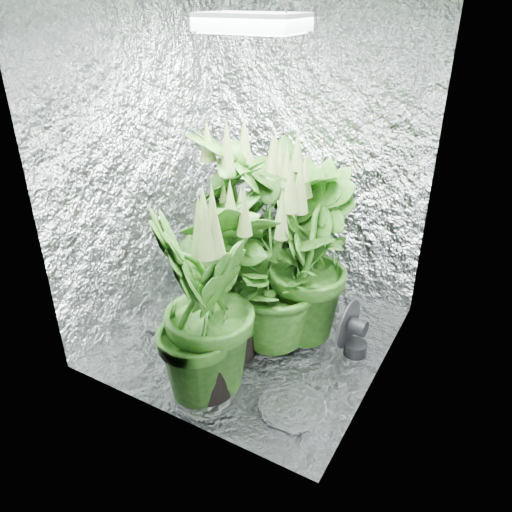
{
  "coord_description": "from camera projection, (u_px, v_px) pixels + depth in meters",
  "views": [
    {
      "loc": [
        1.3,
        -2.24,
        1.95
      ],
      "look_at": [
        0.02,
        0.0,
        0.58
      ],
      "focal_mm": 35.0,
      "sensor_mm": 36.0,
      "label": 1
    }
  ],
  "objects": [
    {
      "name": "plant_label",
      "position": [
        212.0,
        358.0,
        2.55
      ],
      "size": [
        0.05,
        0.04,
        0.07
      ],
      "primitive_type": "cube",
      "rotation": [
        -0.21,
        0.0,
        0.37
      ],
      "color": "white",
      "rests_on": "plant_g"
    },
    {
      "name": "plant_b",
      "position": [
        286.0,
        221.0,
        3.49
      ],
      "size": [
        0.79,
        0.79,
        1.16
      ],
      "rotation": [
        0.0,
        0.0,
        0.7
      ],
      "color": "black",
      "rests_on": "ground"
    },
    {
      "name": "plant_f",
      "position": [
        232.0,
        282.0,
        2.8
      ],
      "size": [
        0.74,
        0.74,
        1.09
      ],
      "rotation": [
        0.0,
        0.0,
        3.74
      ],
      "color": "black",
      "rests_on": "ground"
    },
    {
      "name": "ground",
      "position": [
        253.0,
        335.0,
        3.21
      ],
      "size": [
        1.6,
        1.6,
        0.0
      ],
      "primitive_type": "plane",
      "color": "silver",
      "rests_on": "ground"
    },
    {
      "name": "plant_e",
      "position": [
        267.0,
        274.0,
        2.94
      ],
      "size": [
        1.0,
        1.0,
        1.01
      ],
      "rotation": [
        0.0,
        0.0,
        2.91
      ],
      "color": "black",
      "rests_on": "ground"
    },
    {
      "name": "plant_h",
      "position": [
        227.0,
        269.0,
        3.03
      ],
      "size": [
        0.7,
        0.7,
        1.01
      ],
      "rotation": [
        0.0,
        0.0,
        5.76
      ],
      "color": "black",
      "rests_on": "ground"
    },
    {
      "name": "plant_a",
      "position": [
        279.0,
        231.0,
        3.33
      ],
      "size": [
        1.16,
        1.16,
        1.13
      ],
      "rotation": [
        0.0,
        0.0,
        0.28
      ],
      "color": "black",
      "rests_on": "ground"
    },
    {
      "name": "plant_d",
      "position": [
        232.0,
        228.0,
        3.19
      ],
      "size": [
        0.96,
        0.96,
        1.32
      ],
      "rotation": [
        0.0,
        0.0,
        2.28
      ],
      "color": "black",
      "rests_on": "ground"
    },
    {
      "name": "walls",
      "position": [
        253.0,
        188.0,
        2.74
      ],
      "size": [
        1.62,
        1.62,
        2.0
      ],
      "color": "silver",
      "rests_on": "ground"
    },
    {
      "name": "circulation_fan",
      "position": [
        352.0,
        332.0,
        2.99
      ],
      "size": [
        0.15,
        0.31,
        0.35
      ],
      "rotation": [
        0.0,
        0.0,
        -0.08
      ],
      "color": "black",
      "rests_on": "ground"
    },
    {
      "name": "plant_c",
      "position": [
        308.0,
        260.0,
        2.98
      ],
      "size": [
        0.8,
        0.8,
        1.17
      ],
      "rotation": [
        0.0,
        0.0,
        2.08
      ],
      "color": "black",
      "rests_on": "ground"
    },
    {
      "name": "plant_g",
      "position": [
        203.0,
        311.0,
        2.48
      ],
      "size": [
        0.68,
        0.68,
        1.17
      ],
      "rotation": [
        0.0,
        0.0,
        4.88
      ],
      "color": "black",
      "rests_on": "ground"
    },
    {
      "name": "grow_lamp",
      "position": [
        252.0,
        23.0,
        2.35
      ],
      "size": [
        0.5,
        0.3,
        0.22
      ],
      "color": "gray",
      "rests_on": "ceiling"
    }
  ]
}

